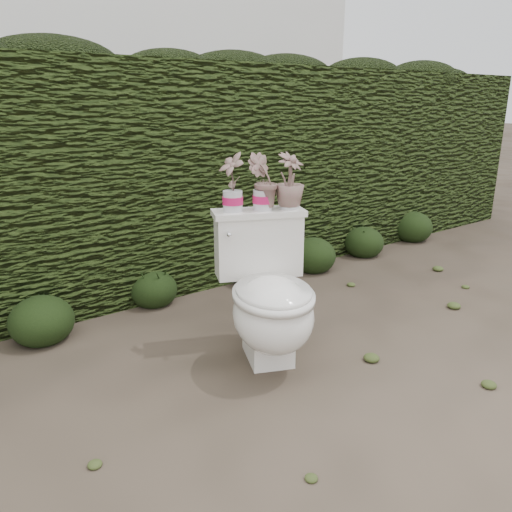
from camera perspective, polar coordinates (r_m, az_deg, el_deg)
ground at (r=2.87m, az=4.80°, el=-10.57°), size 60.00×60.00×0.00m
hedge at (r=3.92m, az=-10.65°, el=9.10°), size 8.00×1.00×1.60m
house_wall at (r=8.25m, az=-21.69°, el=20.78°), size 8.00×3.50×4.00m
toilet at (r=2.61m, az=1.51°, el=-4.87°), size 0.69×0.80×0.78m
potted_plant_left at (r=2.65m, az=-2.71°, el=8.27°), size 0.12×0.16×0.30m
potted_plant_center at (r=2.69m, az=0.78°, el=8.32°), size 0.20×0.20×0.29m
potted_plant_right at (r=2.73m, az=3.86°, el=8.41°), size 0.19×0.19×0.29m
liriope_clump_2 at (r=3.16m, az=-23.36°, el=-6.36°), size 0.37×0.37×0.29m
liriope_clump_3 at (r=3.49m, az=-11.66°, el=-3.33°), size 0.32×0.32×0.26m
liriope_clump_4 at (r=3.80m, az=-0.43°, el=-1.33°), size 0.31×0.31×0.25m
liriope_clump_5 at (r=4.12m, az=6.53°, el=0.42°), size 0.38×0.38×0.30m
liriope_clump_6 at (r=4.60m, az=12.22°, el=1.85°), size 0.36×0.36×0.29m
liriope_clump_7 at (r=5.24m, az=17.44°, el=3.47°), size 0.40×0.40×0.32m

